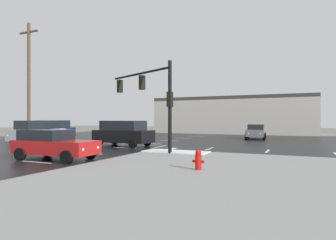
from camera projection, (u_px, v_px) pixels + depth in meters
ground_plane at (138, 146)px, 23.41m from camera, size 120.00×120.00×0.00m
road_asphalt at (138, 146)px, 23.41m from camera, size 44.00×44.00×0.02m
sidewalk_corner at (303, 199)px, 7.51m from camera, size 18.00×18.00×0.14m
snow_strip_curbside at (176, 152)px, 17.70m from camera, size 4.00×1.60×0.06m
lane_markings at (143, 148)px, 21.66m from camera, size 36.15×36.15×0.01m
traffic_signal_mast at (151, 92)px, 18.50m from camera, size 5.93×2.96×5.51m
fire_hydrant at (198, 160)px, 11.48m from camera, size 0.48×0.26×0.79m
strip_building_background at (233, 115)px, 44.35m from camera, size 23.39×8.00×5.52m
suv_black at (123, 133)px, 22.80m from camera, size 4.94×2.45×2.03m
suv_navy at (53, 129)px, 31.26m from camera, size 4.92×2.39×2.03m
suv_silver at (38, 131)px, 25.48m from camera, size 2.32×4.90×2.03m
sedan_grey at (256, 131)px, 31.52m from camera, size 2.27×4.63×1.58m
sedan_red at (53, 144)px, 15.21m from camera, size 4.59×2.15×1.58m
utility_pole_mid at (29, 81)px, 25.70m from camera, size 2.20×0.28×10.77m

